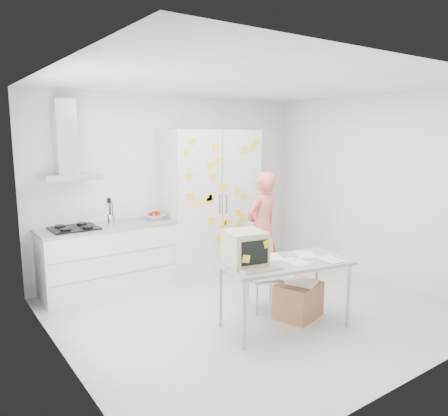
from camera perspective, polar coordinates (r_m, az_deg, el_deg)
floor at (r=5.53m, az=4.10°, el=-13.19°), size 4.50×4.00×0.02m
walls at (r=5.73m, az=-0.30°, el=1.77°), size 4.52×4.01×2.70m
ceiling at (r=5.13m, az=4.48°, el=15.95°), size 4.50×4.00×0.02m
counter_run at (r=6.22m, az=-14.75°, el=-6.19°), size 1.84×0.63×1.28m
range_hood at (r=5.99m, az=-19.90°, el=7.39°), size 0.70×0.48×1.01m
tall_cabinet at (r=6.80m, az=-1.80°, el=0.87°), size 1.50×0.68×2.20m
person at (r=6.32m, az=4.99°, el=-2.56°), size 0.65×0.49×1.61m
desk at (r=4.71m, az=4.78°, el=-6.15°), size 1.52×0.97×1.13m
chair at (r=5.45m, az=4.99°, el=-8.04°), size 0.48×0.48×0.85m
cardboard_box at (r=5.31m, az=9.70°, el=-11.70°), size 0.61×0.54×0.45m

